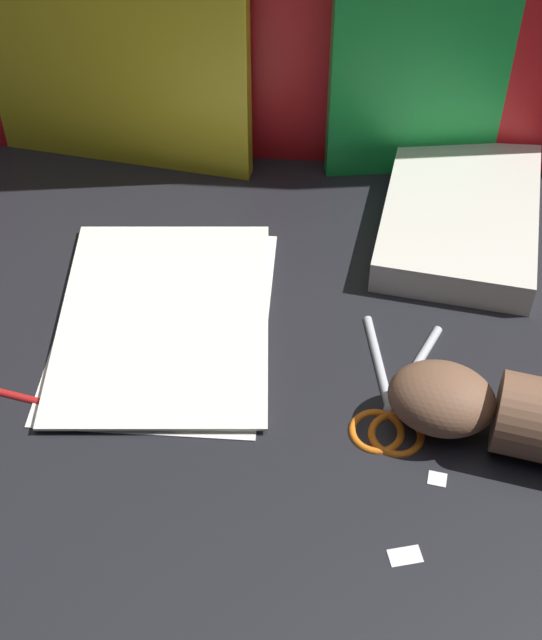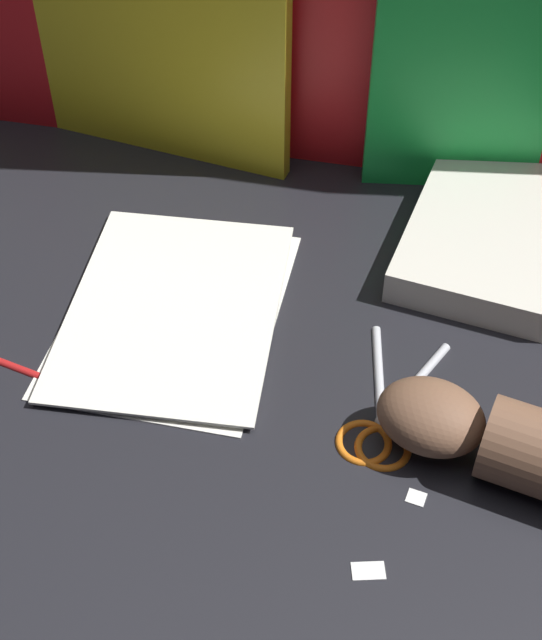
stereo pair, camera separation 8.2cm
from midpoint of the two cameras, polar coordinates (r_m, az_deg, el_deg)
name	(u,v)px [view 2 (the right image)]	position (r m, az deg, el deg)	size (l,w,h in m)	color
ground_plane	(249,371)	(0.86, 1.34, -3.40)	(6.00, 6.00, 0.00)	black
paper_stack	(174,308)	(0.91, -3.69, 0.63)	(0.23, 0.30, 0.01)	white
book_closed	(490,230)	(1.02, 16.11, 5.45)	(0.21, 0.29, 0.04)	silver
scissors	(382,418)	(0.83, 9.98, -6.37)	(0.10, 0.18, 0.01)	silver
paper_scrap_near	(416,497)	(0.79, 12.31, -11.20)	(0.02, 0.02, 0.00)	white
paper_scrap_mid	(368,571)	(0.74, 9.54, -15.73)	(0.03, 0.02, 0.00)	white
pen	(27,370)	(0.88, -12.80, -3.26)	(0.12, 0.04, 0.01)	red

